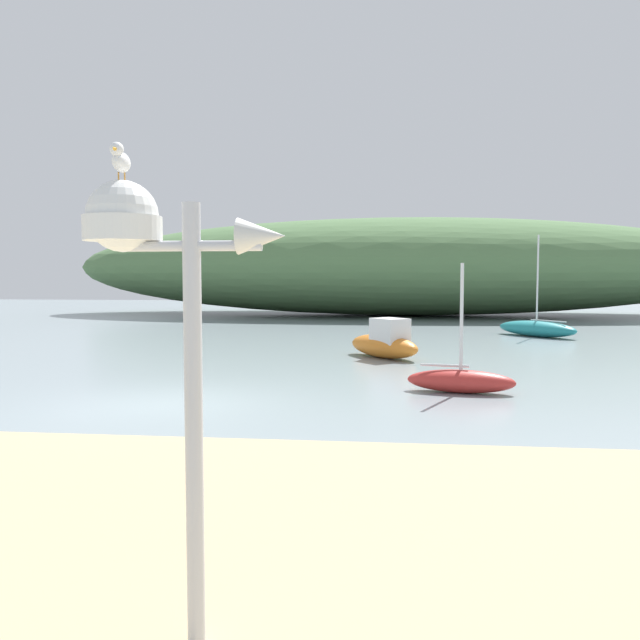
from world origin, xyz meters
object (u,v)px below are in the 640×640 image
mast_structure (150,264)px  sailboat_outer_mooring (536,328)px  sailboat_near_shore (461,380)px  motorboat_far_right (385,343)px  seagull_on_radar (121,160)px

mast_structure → sailboat_outer_mooring: 26.98m
mast_structure → sailboat_near_shore: mast_structure is taller
motorboat_far_right → mast_structure: bearing=-94.5°
seagull_on_radar → sailboat_outer_mooring: size_ratio=0.07×
seagull_on_radar → sailboat_near_shore: size_ratio=0.10×
mast_structure → seagull_on_radar: (-0.18, -0.02, 0.68)m
sailboat_near_shore → sailboat_outer_mooring: 15.52m
seagull_on_radar → motorboat_far_right: 17.50m
seagull_on_radar → motorboat_far_right: bearing=84.9°
seagull_on_radar → sailboat_near_shore: bearing=73.0°
mast_structure → sailboat_near_shore: bearing=73.8°
seagull_on_radar → motorboat_far_right: seagull_on_radar is taller
sailboat_near_shore → sailboat_outer_mooring: sailboat_outer_mooring is taller
mast_structure → sailboat_outer_mooring: sailboat_outer_mooring is taller
motorboat_far_right → seagull_on_radar: bearing=-95.1°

